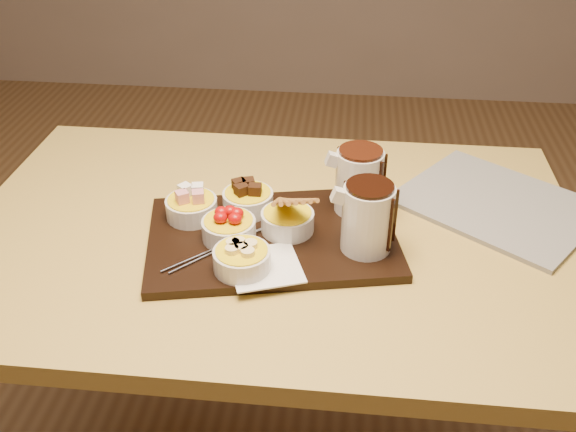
# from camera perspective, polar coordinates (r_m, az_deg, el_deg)

# --- Properties ---
(dining_table) EXTENTS (1.20, 0.80, 0.75)m
(dining_table) POSITION_cam_1_polar(r_m,az_deg,el_deg) (1.31, -1.50, -4.61)
(dining_table) COLOR #BB9C45
(dining_table) RESTS_ON ground
(serving_board) EXTENTS (0.51, 0.39, 0.02)m
(serving_board) POSITION_cam_1_polar(r_m,az_deg,el_deg) (1.21, -1.42, -1.94)
(serving_board) COLOR black
(serving_board) RESTS_ON dining_table
(napkin) EXTENTS (0.15, 0.15, 0.00)m
(napkin) POSITION_cam_1_polar(r_m,az_deg,el_deg) (1.12, -2.03, -4.50)
(napkin) COLOR white
(napkin) RESTS_ON serving_board
(bowl_marshmallows) EXTENTS (0.10, 0.10, 0.04)m
(bowl_marshmallows) POSITION_cam_1_polar(r_m,az_deg,el_deg) (1.25, -8.56, 0.69)
(bowl_marshmallows) COLOR beige
(bowl_marshmallows) RESTS_ON serving_board
(bowl_cake) EXTENTS (0.10, 0.10, 0.04)m
(bowl_cake) POSITION_cam_1_polar(r_m,az_deg,el_deg) (1.27, -3.57, 1.33)
(bowl_cake) COLOR beige
(bowl_cake) RESTS_ON serving_board
(bowl_strawberries) EXTENTS (0.10, 0.10, 0.04)m
(bowl_strawberries) POSITION_cam_1_polar(r_m,az_deg,el_deg) (1.19, -5.27, -1.19)
(bowl_strawberries) COLOR beige
(bowl_strawberries) RESTS_ON serving_board
(bowl_biscotti) EXTENTS (0.10, 0.10, 0.04)m
(bowl_biscotti) POSITION_cam_1_polar(r_m,az_deg,el_deg) (1.20, -0.05, -0.49)
(bowl_biscotti) COLOR beige
(bowl_biscotti) RESTS_ON serving_board
(bowl_bananas) EXTENTS (0.10, 0.10, 0.04)m
(bowl_bananas) POSITION_cam_1_polar(r_m,az_deg,el_deg) (1.11, -4.12, -3.90)
(bowl_bananas) COLOR beige
(bowl_bananas) RESTS_ON serving_board
(pitcher_dark_chocolate) EXTENTS (0.11, 0.11, 0.13)m
(pitcher_dark_chocolate) POSITION_cam_1_polar(r_m,az_deg,el_deg) (1.14, 7.08, -0.23)
(pitcher_dark_chocolate) COLOR silver
(pitcher_dark_chocolate) RESTS_ON serving_board
(pitcher_milk_chocolate) EXTENTS (0.11, 0.11, 0.13)m
(pitcher_milk_chocolate) POSITION_cam_1_polar(r_m,az_deg,el_deg) (1.25, 6.31, 3.08)
(pitcher_milk_chocolate) COLOR silver
(pitcher_milk_chocolate) RESTS_ON serving_board
(fondue_skewers) EXTENTS (0.20, 0.21, 0.01)m
(fondue_skewers) POSITION_cam_1_polar(r_m,az_deg,el_deg) (1.17, -5.69, -2.53)
(fondue_skewers) COLOR silver
(fondue_skewers) RESTS_ON serving_board
(newspaper) EXTENTS (0.46, 0.45, 0.01)m
(newspaper) POSITION_cam_1_polar(r_m,az_deg,el_deg) (1.38, 18.08, 1.03)
(newspaper) COLOR beige
(newspaper) RESTS_ON dining_table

